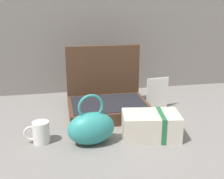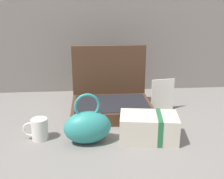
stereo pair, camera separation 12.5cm
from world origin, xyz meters
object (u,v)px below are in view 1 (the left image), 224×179
object	(u,v)px
teal_pouch_handbag	(91,128)
info_card_left	(157,93)
open_suitcase	(107,99)
coffee_mug	(40,132)
cream_toiletry_bag	(152,125)

from	to	relation	value
teal_pouch_handbag	info_card_left	size ratio (longest dim) A/B	1.25
info_card_left	teal_pouch_handbag	bearing A→B (deg)	-148.26
teal_pouch_handbag	info_card_left	bearing A→B (deg)	39.17
open_suitcase	coffee_mug	size ratio (longest dim) A/B	3.81
teal_pouch_handbag	cream_toiletry_bag	world-z (taller)	teal_pouch_handbag
open_suitcase	info_card_left	size ratio (longest dim) A/B	2.33
cream_toiletry_bag	coffee_mug	world-z (taller)	cream_toiletry_bag
info_card_left	cream_toiletry_bag	bearing A→B (deg)	-121.02
teal_pouch_handbag	cream_toiletry_bag	size ratio (longest dim) A/B	0.83
open_suitcase	coffee_mug	world-z (taller)	open_suitcase
cream_toiletry_bag	info_card_left	bearing A→B (deg)	66.41
teal_pouch_handbag	info_card_left	distance (m)	0.52
open_suitcase	teal_pouch_handbag	world-z (taller)	open_suitcase
teal_pouch_handbag	coffee_mug	world-z (taller)	teal_pouch_handbag
coffee_mug	teal_pouch_handbag	bearing A→B (deg)	-12.81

